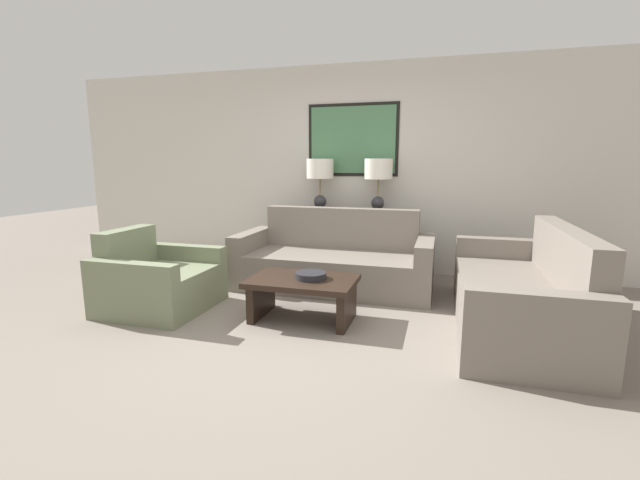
% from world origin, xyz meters
% --- Properties ---
extents(ground_plane, '(20.00, 20.00, 0.00)m').
position_xyz_m(ground_plane, '(0.00, 0.00, 0.00)').
color(ground_plane, slate).
extents(back_wall, '(8.31, 0.12, 2.65)m').
position_xyz_m(back_wall, '(0.00, 2.54, 1.33)').
color(back_wall, beige).
rests_on(back_wall, ground_plane).
extents(console_table, '(1.21, 0.38, 0.81)m').
position_xyz_m(console_table, '(0.00, 2.27, 0.40)').
color(console_table, '#332319').
rests_on(console_table, ground_plane).
extents(table_lamp_left, '(0.34, 0.34, 0.65)m').
position_xyz_m(table_lamp_left, '(-0.38, 2.27, 1.27)').
color(table_lamp_left, '#333338').
rests_on(table_lamp_left, console_table).
extents(table_lamp_right, '(0.34, 0.34, 0.65)m').
position_xyz_m(table_lamp_right, '(0.38, 2.27, 1.27)').
color(table_lamp_right, '#333338').
rests_on(table_lamp_right, console_table).
extents(couch_by_back_wall, '(2.19, 0.93, 0.88)m').
position_xyz_m(couch_by_back_wall, '(0.00, 1.57, 0.29)').
color(couch_by_back_wall, slate).
rests_on(couch_by_back_wall, ground_plane).
extents(couch_by_side, '(0.93, 2.19, 0.88)m').
position_xyz_m(couch_by_side, '(1.85, 0.83, 0.29)').
color(couch_by_side, slate).
rests_on(couch_by_side, ground_plane).
extents(coffee_table, '(0.95, 0.64, 0.39)m').
position_xyz_m(coffee_table, '(-0.02, 0.47, 0.28)').
color(coffee_table, black).
rests_on(coffee_table, ground_plane).
extents(decorative_bowl, '(0.28, 0.28, 0.06)m').
position_xyz_m(decorative_bowl, '(0.06, 0.48, 0.42)').
color(decorative_bowl, '#232328').
rests_on(decorative_bowl, coffee_table).
extents(armchair_near_back_wall, '(0.93, 0.97, 0.77)m').
position_xyz_m(armchair_near_back_wall, '(-1.49, 0.38, 0.27)').
color(armchair_near_back_wall, '#707A5B').
rests_on(armchair_near_back_wall, ground_plane).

